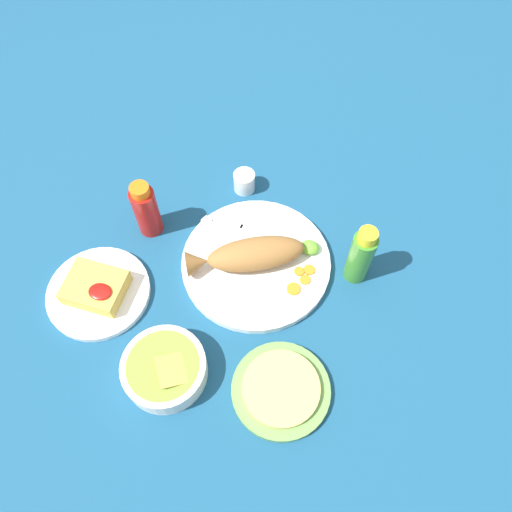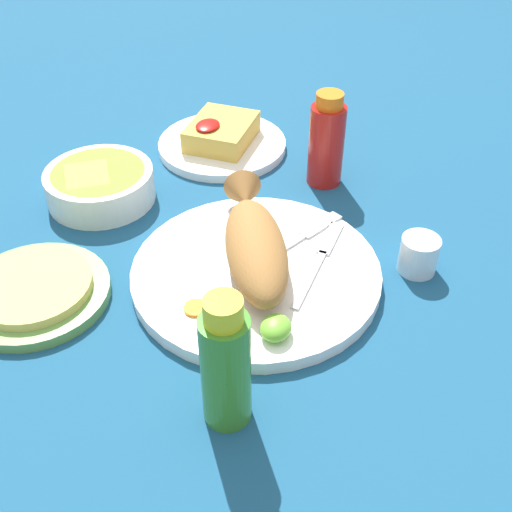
{
  "view_description": "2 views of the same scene",
  "coord_description": "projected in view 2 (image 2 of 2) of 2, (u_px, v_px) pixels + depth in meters",
  "views": [
    {
      "loc": [
        0.15,
        -0.5,
        0.94
      ],
      "look_at": [
        0.0,
        0.0,
        0.04
      ],
      "focal_mm": 35.0,
      "sensor_mm": 36.0,
      "label": 1
    },
    {
      "loc": [
        0.58,
        0.2,
        0.55
      ],
      "look_at": [
        0.0,
        0.0,
        0.04
      ],
      "focal_mm": 45.0,
      "sensor_mm": 36.0,
      "label": 2
    }
  ],
  "objects": [
    {
      "name": "hot_sauce_bottle_green",
      "position": [
        226.0,
        365.0,
        0.61
      ],
      "size": [
        0.05,
        0.05,
        0.16
      ],
      "color": "#3D8428",
      "rests_on": "ground_plane"
    },
    {
      "name": "side_plate_fries",
      "position": [
        222.0,
        145.0,
        1.07
      ],
      "size": [
        0.21,
        0.21,
        0.01
      ],
      "primitive_type": "cylinder",
      "color": "white",
      "rests_on": "ground_plane"
    },
    {
      "name": "carrot_slice_far",
      "position": [
        212.0,
        324.0,
        0.73
      ],
      "size": [
        0.02,
        0.02,
        0.0
      ],
      "primitive_type": "cylinder",
      "color": "orange",
      "rests_on": "main_plate"
    },
    {
      "name": "guacamole_bowl",
      "position": [
        100.0,
        184.0,
        0.94
      ],
      "size": [
        0.16,
        0.16,
        0.06
      ],
      "color": "white",
      "rests_on": "ground_plane"
    },
    {
      "name": "carrot_slice_mid",
      "position": [
        229.0,
        317.0,
        0.74
      ],
      "size": [
        0.02,
        0.02,
        0.0
      ],
      "primitive_type": "cylinder",
      "color": "orange",
      "rests_on": "main_plate"
    },
    {
      "name": "fried_fish",
      "position": [
        254.0,
        243.0,
        0.8
      ],
      "size": [
        0.25,
        0.17,
        0.06
      ],
      "rotation": [
        0.0,
        0.0,
        0.46
      ],
      "color": "#996633",
      "rests_on": "main_plate"
    },
    {
      "name": "hot_sauce_bottle_red",
      "position": [
        326.0,
        142.0,
        0.95
      ],
      "size": [
        0.05,
        0.05,
        0.15
      ],
      "color": "#B21914",
      "rests_on": "ground_plane"
    },
    {
      "name": "fork_far",
      "position": [
        320.0,
        258.0,
        0.82
      ],
      "size": [
        0.19,
        0.02,
        0.0
      ],
      "rotation": [
        0.0,
        0.0,
        9.37
      ],
      "color": "silver",
      "rests_on": "main_plate"
    },
    {
      "name": "carrot_slice_extra",
      "position": [
        232.0,
        331.0,
        0.72
      ],
      "size": [
        0.02,
        0.02,
        0.0
      ],
      "primitive_type": "cylinder",
      "color": "orange",
      "rests_on": "main_plate"
    },
    {
      "name": "lime_wedge_main",
      "position": [
        276.0,
        328.0,
        0.71
      ],
      "size": [
        0.04,
        0.03,
        0.02
      ],
      "primitive_type": "ellipsoid",
      "color": "#6BB233",
      "rests_on": "main_plate"
    },
    {
      "name": "tortilla_stack",
      "position": [
        32.0,
        286.0,
        0.78
      ],
      "size": [
        0.14,
        0.14,
        0.01
      ],
      "primitive_type": "cylinder",
      "color": "#E0C666",
      "rests_on": "tortilla_plate"
    },
    {
      "name": "main_plate",
      "position": [
        256.0,
        274.0,
        0.82
      ],
      "size": [
        0.32,
        0.32,
        0.02
      ],
      "primitive_type": "cylinder",
      "color": "white",
      "rests_on": "ground_plane"
    },
    {
      "name": "fork_near",
      "position": [
        298.0,
        239.0,
        0.85
      ],
      "size": [
        0.17,
        0.1,
        0.0
      ],
      "rotation": [
        0.0,
        0.0,
        8.95
      ],
      "color": "silver",
      "rests_on": "main_plate"
    },
    {
      "name": "salt_cup",
      "position": [
        418.0,
        257.0,
        0.82
      ],
      "size": [
        0.05,
        0.05,
        0.05
      ],
      "color": "silver",
      "rests_on": "ground_plane"
    },
    {
      "name": "ground_plane",
      "position": [
        256.0,
        279.0,
        0.82
      ],
      "size": [
        4.0,
        4.0,
        0.0
      ],
      "primitive_type": "plane",
      "color": "navy"
    },
    {
      "name": "fries_pile",
      "position": [
        221.0,
        132.0,
        1.05
      ],
      "size": [
        0.12,
        0.1,
        0.04
      ],
      "color": "gold",
      "rests_on": "side_plate_fries"
    },
    {
      "name": "carrot_slice_near",
      "position": [
        196.0,
        308.0,
        0.75
      ],
      "size": [
        0.03,
        0.03,
        0.0
      ],
      "primitive_type": "cylinder",
      "color": "orange",
      "rests_on": "main_plate"
    },
    {
      "name": "tortilla_plate",
      "position": [
        35.0,
        294.0,
        0.79
      ],
      "size": [
        0.19,
        0.19,
        0.01
      ],
      "primitive_type": "cylinder",
      "color": "#6B9E4C",
      "rests_on": "ground_plane"
    }
  ]
}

